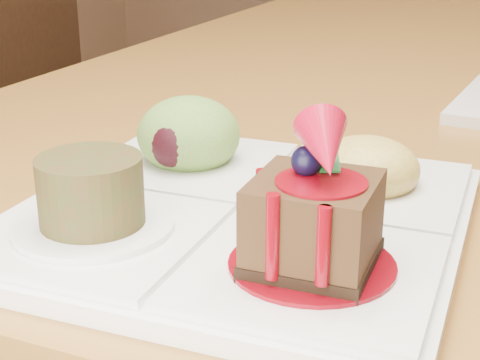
% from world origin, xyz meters
% --- Properties ---
extents(dining_table, '(1.00, 1.80, 0.75)m').
position_xyz_m(dining_table, '(0.00, 0.00, 0.68)').
color(dining_table, '#8E5D24').
rests_on(dining_table, ground).
extents(chair_left, '(0.45, 0.45, 0.88)m').
position_xyz_m(chair_left, '(-0.69, -0.07, 0.50)').
color(chair_left, black).
rests_on(chair_left, ground).
extents(sampler_plate, '(0.30, 0.30, 0.11)m').
position_xyz_m(sampler_plate, '(-0.08, -0.73, 0.77)').
color(sampler_plate, silver).
rests_on(sampler_plate, dining_table).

